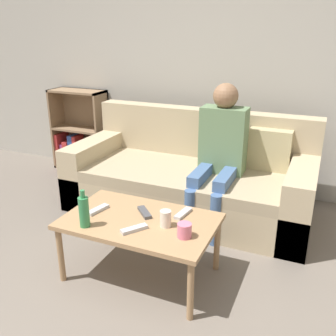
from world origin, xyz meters
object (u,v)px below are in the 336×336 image
(cup_far, at_px, (184,230))
(coffee_table, at_px, (140,225))
(bookshelf, at_px, (80,138))
(tv_remote_1, at_px, (134,229))
(tv_remote_3, at_px, (183,213))
(bottle, at_px, (84,211))
(tv_remote_0, at_px, (145,212))
(cup_near, at_px, (166,219))
(tv_remote_2, at_px, (98,210))
(person_adult, at_px, (221,146))
(couch, at_px, (191,180))

(cup_far, bearing_deg, coffee_table, 165.60)
(bookshelf, height_order, tv_remote_1, bookshelf)
(tv_remote_3, relative_size, bottle, 0.71)
(coffee_table, distance_m, tv_remote_0, 0.10)
(cup_far, distance_m, bottle, 0.63)
(cup_far, height_order, tv_remote_1, cup_far)
(bottle, bearing_deg, cup_far, 11.62)
(cup_near, distance_m, tv_remote_2, 0.51)
(coffee_table, bearing_deg, bookshelf, 135.50)
(person_adult, relative_size, tv_remote_0, 7.61)
(tv_remote_1, xyz_separation_m, bottle, (-0.31, -0.07, 0.09))
(cup_near, height_order, bottle, bottle)
(tv_remote_0, relative_size, tv_remote_2, 0.88)
(bottle, bearing_deg, cup_near, 23.32)
(tv_remote_1, bearing_deg, couch, 129.18)
(bookshelf, bearing_deg, cup_near, -41.63)
(person_adult, height_order, bottle, person_adult)
(couch, distance_m, person_adult, 0.49)
(couch, bearing_deg, tv_remote_3, -73.25)
(tv_remote_2, height_order, bottle, bottle)
(couch, relative_size, tv_remote_3, 12.28)
(tv_remote_2, xyz_separation_m, tv_remote_3, (0.55, 0.18, 0.00))
(cup_near, bearing_deg, tv_remote_1, -140.70)
(person_adult, distance_m, tv_remote_3, 0.86)
(couch, distance_m, tv_remote_3, 0.97)
(couch, relative_size, person_adult, 1.83)
(coffee_table, xyz_separation_m, person_adult, (0.25, 1.00, 0.29))
(tv_remote_2, bearing_deg, tv_remote_0, 29.02)
(couch, xyz_separation_m, coffee_table, (0.04, -1.09, 0.10))
(bookshelf, xyz_separation_m, tv_remote_2, (1.32, -1.62, 0.07))
(bookshelf, distance_m, person_adult, 2.01)
(bookshelf, bearing_deg, tv_remote_2, -50.70)
(cup_near, distance_m, tv_remote_3, 0.19)
(tv_remote_0, bearing_deg, coffee_table, -131.01)
(person_adult, relative_size, bottle, 4.79)
(bookshelf, bearing_deg, bottle, -53.20)
(cup_far, bearing_deg, bookshelf, 139.42)
(tv_remote_2, relative_size, bottle, 0.72)
(couch, bearing_deg, bookshelf, 161.86)
(cup_far, xyz_separation_m, tv_remote_2, (-0.66, 0.08, -0.03))
(person_adult, bearing_deg, tv_remote_1, -100.31)
(cup_far, bearing_deg, couch, 108.10)
(tv_remote_1, xyz_separation_m, tv_remote_3, (0.20, 0.31, 0.00))
(bookshelf, xyz_separation_m, cup_near, (1.83, -1.63, 0.11))
(cup_near, xyz_separation_m, tv_remote_0, (-0.20, 0.10, -0.04))
(couch, bearing_deg, coffee_table, -87.94)
(couch, distance_m, tv_remote_1, 1.24)
(tv_remote_1, distance_m, bottle, 0.33)
(person_adult, distance_m, tv_remote_1, 1.18)
(tv_remote_3, bearing_deg, tv_remote_1, -114.60)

